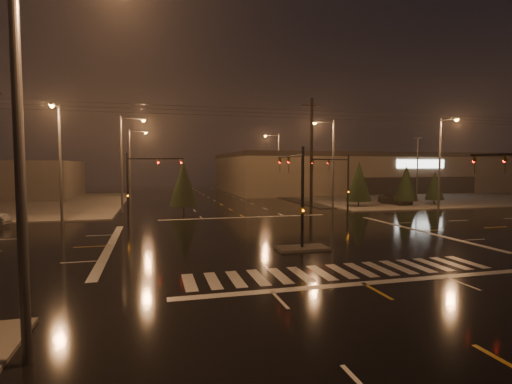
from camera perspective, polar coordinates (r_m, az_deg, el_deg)
ground at (r=27.45m, az=3.56°, el=-6.51°), size 140.00×140.00×0.00m
sidewalk_ne at (r=67.81m, az=19.95°, el=-0.54°), size 36.00×36.00×0.12m
median_island at (r=23.74m, az=6.61°, el=-7.98°), size 3.00×1.60×0.15m
crosswalk at (r=19.30m, az=12.09°, el=-11.00°), size 15.00×2.60×0.01m
stop_bar_near at (r=17.61m, az=15.08°, el=-12.50°), size 16.00×0.50×0.01m
stop_bar_far at (r=37.93m, az=-1.64°, el=-3.64°), size 16.00×0.50×0.01m
parking_lot at (r=69.21m, az=24.30°, el=-0.58°), size 50.00×24.00×0.08m
retail_building at (r=83.79m, az=16.62°, el=2.90°), size 60.20×28.30×7.20m
signal_mast_median at (r=24.14m, az=5.87°, el=1.03°), size 0.25×4.59×6.00m
signal_mast_ne at (r=40.05m, az=12.00°, el=2.11°), size 4.84×1.86×6.00m
signal_mast_nw at (r=35.82m, az=-16.32°, el=1.85°), size 4.84×1.86×6.00m
streetlight_0 at (r=11.03m, az=-29.24°, el=7.99°), size 2.77×0.32×10.00m
streetlight_1 at (r=43.74m, az=-18.28°, el=4.77°), size 2.77×0.32×10.00m
streetlight_2 at (r=59.72m, az=-17.32°, el=4.48°), size 2.77×0.32×10.00m
streetlight_3 at (r=46.05m, az=10.64°, el=4.84°), size 2.77×0.32×10.00m
streetlight_4 at (r=64.71m, az=3.04°, el=4.57°), size 2.77×0.32×10.00m
streetlight_5 at (r=37.61m, az=-26.31°, el=4.76°), size 0.32×2.77×10.00m
streetlight_6 at (r=47.80m, az=25.02°, el=4.51°), size 0.32×2.77×10.00m
utility_pole_1 at (r=42.94m, az=7.93°, el=5.39°), size 2.20×0.32×12.00m
conifer_0 at (r=48.95m, az=14.48°, el=1.48°), size 3.00×3.00×5.39m
conifer_1 at (r=51.53m, az=20.65°, el=1.22°), size 2.71×2.71×4.94m
conifer_2 at (r=54.11m, az=24.17°, el=0.86°), size 2.25×2.25×4.22m
conifer_3 at (r=42.05m, az=-10.32°, el=1.20°), size 3.01×3.01×5.40m
car_parked at (r=52.63m, az=19.24°, el=-0.93°), size 2.80×4.84×1.55m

